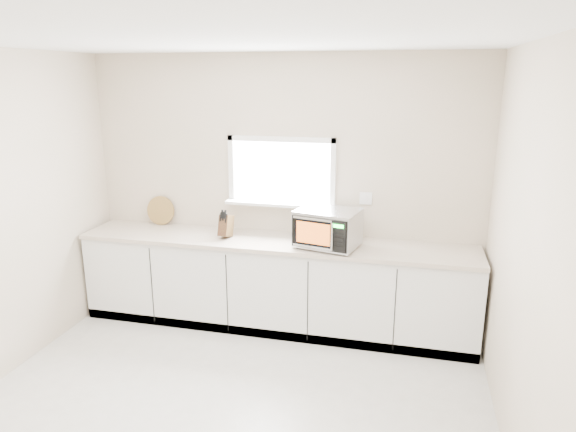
% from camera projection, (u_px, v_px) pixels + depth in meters
% --- Properties ---
extents(ground, '(4.00, 4.00, 0.00)m').
position_uv_depth(ground, '(214.00, 432.00, 3.69)').
color(ground, beige).
rests_on(ground, ground).
extents(back_wall, '(4.00, 0.17, 2.70)m').
position_uv_depth(back_wall, '(282.00, 189.00, 5.20)').
color(back_wall, beige).
rests_on(back_wall, ground).
extents(cabinets, '(3.92, 0.60, 0.88)m').
position_uv_depth(cabinets, '(275.00, 285.00, 5.16)').
color(cabinets, silver).
rests_on(cabinets, ground).
extents(countertop, '(3.92, 0.64, 0.04)m').
position_uv_depth(countertop, '(274.00, 242.00, 5.03)').
color(countertop, beige).
rests_on(countertop, cabinets).
extents(microwave, '(0.63, 0.54, 0.36)m').
position_uv_depth(microwave, '(328.00, 228.00, 4.79)').
color(microwave, black).
rests_on(microwave, countertop).
extents(knife_block, '(0.12, 0.21, 0.30)m').
position_uv_depth(knife_block, '(226.00, 225.00, 5.08)').
color(knife_block, '#4F391C').
rests_on(knife_block, countertop).
extents(cutting_board, '(0.31, 0.07, 0.31)m').
position_uv_depth(cutting_board, '(161.00, 210.00, 5.53)').
color(cutting_board, olive).
rests_on(cutting_board, countertop).
extents(coffee_grinder, '(0.13, 0.13, 0.20)m').
position_uv_depth(coffee_grinder, '(302.00, 231.00, 4.98)').
color(coffee_grinder, '#B6B9BE').
rests_on(coffee_grinder, countertop).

